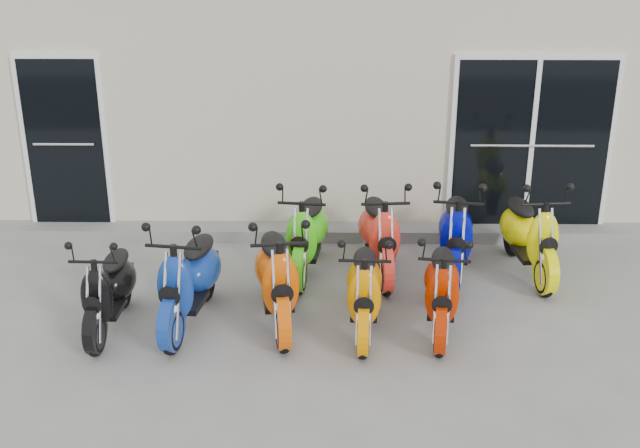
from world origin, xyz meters
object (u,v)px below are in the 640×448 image
at_px(scooter_front_orange_a, 277,265).
at_px(scooter_back_red, 380,223).
at_px(scooter_front_black, 107,279).
at_px(scooter_front_red, 442,278).
at_px(scooter_back_green, 307,223).
at_px(scooter_back_blue, 457,223).
at_px(scooter_back_yellow, 530,224).
at_px(scooter_front_orange_b, 364,279).
at_px(scooter_front_blue, 188,267).

bearing_deg(scooter_front_orange_a, scooter_back_red, 39.00).
bearing_deg(scooter_front_black, scooter_front_red, 1.93).
xyz_separation_m(scooter_front_orange_a, scooter_back_red, (1.09, 1.19, -0.02)).
xyz_separation_m(scooter_back_green, scooter_back_red, (0.82, -0.01, 0.00)).
distance_m(scooter_back_blue, scooter_back_yellow, 0.83).
bearing_deg(scooter_back_green, scooter_back_yellow, 6.62).
relative_size(scooter_front_red, scooter_back_red, 0.92).
distance_m(scooter_front_black, scooter_front_orange_b, 2.52).
bearing_deg(scooter_back_blue, scooter_front_black, -151.45).
height_order(scooter_back_green, scooter_back_blue, scooter_back_blue).
height_order(scooter_front_orange_b, scooter_back_red, scooter_back_red).
xyz_separation_m(scooter_front_orange_b, scooter_back_blue, (1.09, 1.33, 0.06)).
bearing_deg(scooter_front_blue, scooter_back_green, 55.59).
xyz_separation_m(scooter_front_orange_b, scooter_back_yellow, (1.92, 1.34, 0.05)).
distance_m(scooter_front_blue, scooter_back_blue, 3.08).
distance_m(scooter_front_orange_a, scooter_front_red, 1.64).
relative_size(scooter_front_black, scooter_back_green, 0.90).
distance_m(scooter_front_orange_b, scooter_back_green, 1.48).
distance_m(scooter_front_blue, scooter_front_orange_b, 1.74).
bearing_deg(scooter_back_blue, scooter_back_yellow, 8.97).
height_order(scooter_front_blue, scooter_back_green, scooter_front_blue).
relative_size(scooter_front_blue, scooter_back_red, 1.02).
bearing_deg(scooter_front_orange_b, scooter_back_blue, 53.56).
bearing_deg(scooter_front_black, scooter_back_red, 27.57).
bearing_deg(scooter_front_orange_a, scooter_front_blue, 174.60).
bearing_deg(scooter_front_red, scooter_back_yellow, 56.28).
bearing_deg(scooter_back_yellow, scooter_back_green, 173.50).
distance_m(scooter_front_orange_a, scooter_back_red, 1.61).
distance_m(scooter_front_black, scooter_back_green, 2.35).
height_order(scooter_front_black, scooter_back_yellow, scooter_back_yellow).
xyz_separation_m(scooter_front_orange_b, scooter_front_red, (0.76, 0.03, -0.00)).
bearing_deg(scooter_front_black, scooter_back_green, 36.56).
relative_size(scooter_front_blue, scooter_front_red, 1.11).
height_order(scooter_front_black, scooter_front_red, scooter_front_red).
bearing_deg(scooter_front_orange_b, scooter_back_yellow, 37.73).
relative_size(scooter_back_red, scooter_back_yellow, 0.99).
distance_m(scooter_front_orange_b, scooter_back_red, 1.37).
xyz_separation_m(scooter_back_green, scooter_back_yellow, (2.52, -0.01, 0.01)).
relative_size(scooter_front_black, scooter_front_orange_b, 0.97).
height_order(scooter_front_black, scooter_back_green, scooter_back_green).
bearing_deg(scooter_front_red, scooter_back_red, 119.97).
relative_size(scooter_front_black, scooter_back_blue, 0.88).
bearing_deg(scooter_back_green, scooter_back_blue, 6.16).
bearing_deg(scooter_back_red, scooter_back_blue, -5.74).
relative_size(scooter_front_orange_a, scooter_back_blue, 1.02).
xyz_separation_m(scooter_front_black, scooter_front_red, (3.29, 0.03, 0.02)).
xyz_separation_m(scooter_front_black, scooter_back_yellow, (4.45, 1.34, 0.07)).
distance_m(scooter_front_red, scooter_back_blue, 1.34).
relative_size(scooter_front_black, scooter_front_orange_a, 0.86).
height_order(scooter_front_red, scooter_back_blue, scooter_back_blue).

